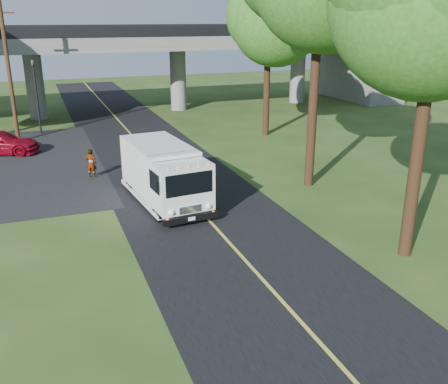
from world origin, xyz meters
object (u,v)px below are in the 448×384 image
tree_right_far (273,11)px  step_van (164,173)px  pedestrian (91,163)px  traffic_signal (36,89)px  utility_pole (9,72)px

tree_right_far → step_van: 16.47m
tree_right_far → pedestrian: 16.10m
traffic_signal → utility_pole: size_ratio=0.58×
step_van → utility_pole: bearing=107.3°
traffic_signal → pedestrian: traffic_signal is taller
traffic_signal → step_van: 17.71m
tree_right_far → step_van: size_ratio=1.70×
utility_pole → pedestrian: utility_pole is taller
traffic_signal → tree_right_far: 17.18m
tree_right_far → pedestrian: (-13.01, -5.75, -7.54)m
utility_pole → pedestrian: size_ratio=5.88×
utility_pole → traffic_signal: bearing=53.1°
tree_right_far → utility_pole: bearing=166.0°
traffic_signal → step_van: (4.83, -16.94, -1.77)m
step_van → pedestrian: 5.71m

